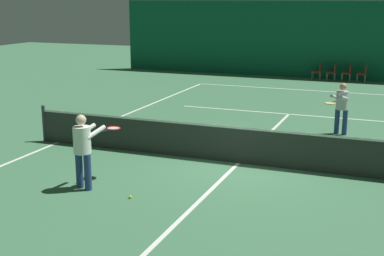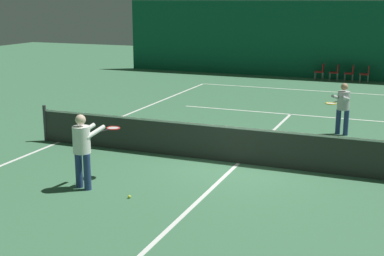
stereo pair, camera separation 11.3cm
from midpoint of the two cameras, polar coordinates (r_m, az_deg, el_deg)
name	(u,v)px [view 1 (the left image)]	position (r m, az deg, el deg)	size (l,w,h in m)	color
ground_plane	(238,163)	(13.75, 4.74, -3.75)	(60.00, 60.00, 0.00)	#3D704C
backdrop_curtain	(328,40)	(28.86, 14.18, 9.07)	(23.00, 0.12, 4.01)	#0F5138
court_line_baseline_far	(313,91)	(25.11, 12.67, 3.92)	(11.00, 0.10, 0.00)	white
court_line_service_far	(289,114)	(19.78, 10.13, 1.47)	(8.25, 0.10, 0.00)	white
court_line_sideline_left	(58,142)	(16.14, -14.29, -1.50)	(0.10, 23.80, 0.00)	white
court_line_centre	(238,163)	(13.75, 4.74, -3.74)	(0.10, 12.80, 0.00)	white
tennis_net	(239,144)	(13.61, 4.78, -1.70)	(12.00, 0.10, 1.07)	#2D332D
player_near	(84,146)	(11.90, -11.74, -1.87)	(0.66, 1.40, 1.68)	navy
player_far	(341,105)	(16.97, 15.47, 2.40)	(0.68, 1.37, 1.61)	navy
courtside_chair_0	(318,70)	(28.51, 13.19, 6.00)	(0.44, 0.44, 0.84)	#99999E
courtside_chair_1	(333,71)	(28.41, 14.68, 5.89)	(0.44, 0.44, 0.84)	#99999E
courtside_chair_2	(348,72)	(28.34, 16.18, 5.78)	(0.44, 0.44, 0.84)	#99999E
courtside_chair_3	(363,73)	(28.28, 17.68, 5.66)	(0.44, 0.44, 0.84)	#99999E
tennis_ball	(130,197)	(11.43, -6.89, -7.31)	(0.07, 0.07, 0.07)	#D1DB33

